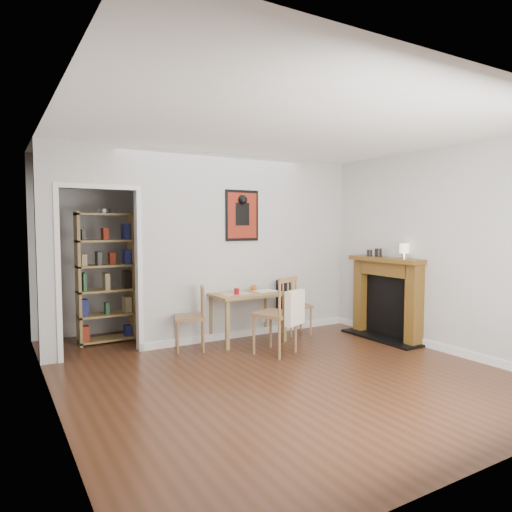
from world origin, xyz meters
TOP-DOWN VIEW (x-y plane):
  - ground at (0.00, 0.00)m, footprint 5.20×5.20m
  - room_shell at (0.10, 1.34)m, footprint 5.20×5.20m
  - dining_table at (0.35, 1.10)m, footprint 1.00×0.63m
  - chair_left at (-0.51, 1.08)m, footprint 0.54×0.54m
  - chair_right at (1.17, 1.10)m, footprint 0.52×0.47m
  - chair_front at (0.37, 0.39)m, footprint 0.65×0.68m
  - bookshelf at (-1.34, 2.07)m, footprint 0.76×0.30m
  - fireplace at (2.16, 0.25)m, footprint 0.45×1.25m
  - red_glass at (0.14, 1.01)m, footprint 0.07×0.07m
  - orange_fruit at (0.51, 1.20)m, footprint 0.09×0.09m
  - placemat at (0.17, 1.11)m, footprint 0.41×0.32m
  - notebook at (0.62, 1.09)m, footprint 0.30×0.22m
  - mantel_lamp at (2.15, -0.05)m, footprint 0.13×0.13m
  - ceramic_jar_a at (2.13, 0.41)m, footprint 0.10×0.10m
  - ceramic_jar_b at (2.07, 0.52)m, footprint 0.08×0.08m

SIDE VIEW (x-z plane):
  - ground at x=0.00m, z-range 0.00..0.00m
  - chair_left at x=-0.51m, z-range 0.00..0.83m
  - chair_right at x=1.17m, z-range 0.01..0.84m
  - chair_front at x=0.37m, z-range 0.01..0.99m
  - dining_table at x=0.35m, z-range 0.26..0.94m
  - fireplace at x=2.16m, z-range 0.04..1.20m
  - placemat at x=0.17m, z-range 0.68..0.68m
  - notebook at x=0.62m, z-range 0.68..0.70m
  - orange_fruit at x=0.51m, z-range 0.68..0.77m
  - red_glass at x=0.14m, z-range 0.68..0.77m
  - bookshelf at x=-1.34m, z-range -0.01..1.79m
  - ceramic_jar_b at x=2.07m, z-range 1.16..1.26m
  - ceramic_jar_a at x=2.13m, z-range 1.16..1.28m
  - mantel_lamp at x=2.15m, z-range 1.18..1.39m
  - room_shell at x=0.10m, z-range -1.30..3.90m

